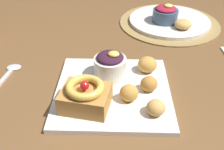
{
  "coord_description": "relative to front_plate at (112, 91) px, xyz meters",
  "views": [
    {
      "loc": [
        0.01,
        -0.65,
        1.15
      ],
      "look_at": [
        -0.0,
        -0.11,
        0.77
      ],
      "focal_mm": 43.56,
      "sensor_mm": 36.0,
      "label": 1
    }
  ],
  "objects": [
    {
      "name": "back_plate",
      "position": [
        0.2,
        0.41,
        0.01
      ],
      "size": [
        0.29,
        0.29,
        0.01
      ],
      "primitive_type": "cylinder",
      "color": "white",
      "rests_on": "woven_placemat"
    },
    {
      "name": "fritter_extra",
      "position": [
        0.09,
        0.08,
        0.03
      ],
      "size": [
        0.05,
        0.05,
        0.04
      ],
      "primitive_type": "ellipsoid",
      "color": "gold",
      "rests_on": "front_plate"
    },
    {
      "name": "cake_slice",
      "position": [
        -0.06,
        -0.06,
        0.04
      ],
      "size": [
        0.12,
        0.1,
        0.07
      ],
      "rotation": [
        0.0,
        0.0,
        -0.18
      ],
      "color": "#B77F3D",
      "rests_on": "front_plate"
    },
    {
      "name": "fritter_front",
      "position": [
        0.1,
        -0.08,
        0.02
      ],
      "size": [
        0.04,
        0.04,
        0.03
      ],
      "primitive_type": "ellipsoid",
      "color": "tan",
      "rests_on": "front_plate"
    },
    {
      "name": "berry_ramekin",
      "position": [
        -0.01,
        0.06,
        0.04
      ],
      "size": [
        0.08,
        0.08,
        0.07
      ],
      "color": "silver",
      "rests_on": "front_plate"
    },
    {
      "name": "fritter_middle",
      "position": [
        0.09,
        -0.0,
        0.02
      ],
      "size": [
        0.04,
        0.04,
        0.04
      ],
      "primitive_type": "ellipsoid",
      "color": "#BC7F38",
      "rests_on": "front_plate"
    },
    {
      "name": "fritter_back",
      "position": [
        0.04,
        -0.04,
        0.03
      ],
      "size": [
        0.04,
        0.04,
        0.04
      ],
      "primitive_type": "ellipsoid",
      "color": "gold",
      "rests_on": "front_plate"
    },
    {
      "name": "front_plate",
      "position": [
        0.0,
        0.0,
        0.0
      ],
      "size": [
        0.28,
        0.28,
        0.01
      ],
      "primitive_type": "cube",
      "color": "white",
      "rests_on": "dining_table"
    },
    {
      "name": "back_ramekin",
      "position": [
        0.18,
        0.39,
        0.04
      ],
      "size": [
        0.09,
        0.09,
        0.07
      ],
      "color": "#3D5675",
      "rests_on": "back_plate"
    },
    {
      "name": "woven_placemat",
      "position": [
        0.2,
        0.41,
        -0.0
      ],
      "size": [
        0.36,
        0.36,
        0.0
      ],
      "primitive_type": "cylinder",
      "color": "#997A47",
      "rests_on": "dining_table"
    },
    {
      "name": "dining_table",
      "position": [
        0.0,
        0.13,
        -0.08
      ],
      "size": [
        1.58,
        1.07,
        0.73
      ],
      "color": "brown",
      "rests_on": "ground_plane"
    },
    {
      "name": "spoon",
      "position": [
        -0.28,
        0.08,
        -0.0
      ],
      "size": [
        0.04,
        0.13,
        0.0
      ],
      "rotation": [
        0.0,
        0.0,
        1.41
      ],
      "color": "silver",
      "rests_on": "dining_table"
    },
    {
      "name": "back_pastry",
      "position": [
        0.23,
        0.33,
        0.03
      ],
      "size": [
        0.06,
        0.06,
        0.03
      ],
      "primitive_type": "ellipsoid",
      "color": "tan",
      "rests_on": "back_plate"
    }
  ]
}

